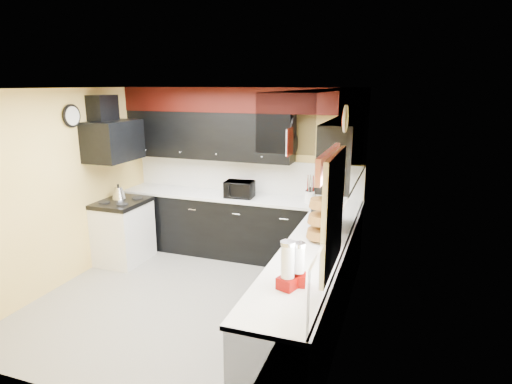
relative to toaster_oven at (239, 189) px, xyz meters
The scene contains 35 objects.
ground 1.77m from the toaster_oven, 92.39° to the right, with size 3.60×3.60×0.00m, color gray.
wall_back 0.43m from the toaster_oven, 98.97° to the left, with size 3.60×0.06×2.50m, color #E0C666.
wall_right 2.26m from the toaster_oven, 39.27° to the right, with size 0.06×3.60×2.50m, color #E0C666.
wall_left 2.35m from the toaster_oven, 142.57° to the right, with size 0.06×3.60×2.50m, color #E0C666.
ceiling 2.03m from the toaster_oven, 92.39° to the right, with size 3.60×3.60×0.06m, color white.
cab_back 0.62m from the toaster_oven, 127.77° to the left, with size 3.60×0.60×0.90m, color black.
cab_right 2.33m from the toaster_oven, 50.11° to the right, with size 0.60×3.00×0.90m, color black.
counter_back 0.17m from the toaster_oven, 127.77° to the left, with size 3.62×0.64×0.04m, color white.
counter_right 2.25m from the toaster_oven, 50.11° to the right, with size 0.64×3.02×0.04m, color white.
splash_back 0.39m from the toaster_oven, 99.21° to the left, with size 3.60×0.02×0.50m, color white.
splash_right 2.24m from the toaster_oven, 39.43° to the right, with size 0.02×3.60×0.50m, color white.
upper_back 0.95m from the toaster_oven, 160.17° to the left, with size 2.60×0.35×0.70m, color black.
upper_right 1.81m from the toaster_oven, 18.48° to the right, with size 0.35×1.80×0.70m, color black.
soffit_back 1.28m from the toaster_oven, 106.82° to the left, with size 3.60×0.36×0.35m, color black.
soffit_right 2.57m from the toaster_oven, 45.77° to the right, with size 0.36×3.24×0.35m, color black.
stove 1.81m from the toaster_oven, 156.65° to the right, with size 0.60×0.75×0.86m, color white.
cooktop 1.71m from the toaster_oven, 156.65° to the right, with size 0.62×0.77×0.06m, color black.
hood 1.89m from the toaster_oven, 157.30° to the right, with size 0.50×0.78×0.55m, color black.
hood_duct 2.19m from the toaster_oven, 158.84° to the right, with size 0.24×0.40×0.40m, color black.
window 2.94m from the toaster_oven, 53.40° to the right, with size 0.03×0.86×0.96m, color white, non-canonical shape.
valance 3.00m from the toaster_oven, 54.28° to the right, with size 0.04×0.88×0.20m, color red.
pan_top 1.22m from the toaster_oven, ahead, with size 0.03×0.22×0.40m, color black, non-canonical shape.
pan_mid 1.03m from the toaster_oven, ahead, with size 0.03×0.28×0.46m, color black, non-canonical shape.
pan_low 1.04m from the toaster_oven, 18.66° to the left, with size 0.03×0.24×0.42m, color black, non-canonical shape.
cut_board 1.08m from the toaster_oven, ahead, with size 0.03×0.26×0.35m, color white.
baskets 2.01m from the toaster_oven, 43.24° to the right, with size 0.27×0.27×0.50m, color brown, non-canonical shape.
clock 2.43m from the toaster_oven, 147.33° to the right, with size 0.03×0.30×0.30m, color black, non-canonical shape.
deco_plate 2.74m from the toaster_oven, 46.03° to the right, with size 0.03×0.24×0.24m, color white, non-canonical shape.
toaster_oven is the anchor object (origin of this frame).
microwave 1.69m from the toaster_oven, 32.20° to the right, with size 0.50×0.34×0.28m, color black.
utensil_crock 1.04m from the toaster_oven, ahead, with size 0.15×0.15×0.16m, color white.
knife_block 1.05m from the toaster_oven, ahead, with size 0.09×0.12×0.19m, color black.
kettle 1.76m from the toaster_oven, 160.07° to the right, with size 0.19×0.19×0.17m, color #B2B3B7, non-canonical shape.
dispenser_a 2.88m from the toaster_oven, 58.92° to the right, with size 0.12×0.12×0.33m, color #5E020D, non-canonical shape.
dispenser_b 2.92m from the toaster_oven, 60.97° to the right, with size 0.14×0.14×0.38m, color #5D0508, non-canonical shape.
Camera 1 is at (2.28, -4.19, 2.55)m, focal length 30.00 mm.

